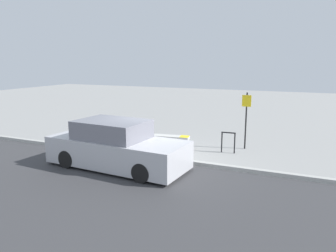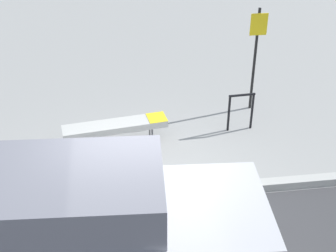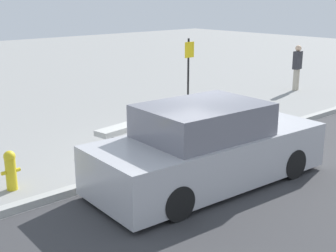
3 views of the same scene
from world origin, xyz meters
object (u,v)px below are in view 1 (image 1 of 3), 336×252
at_px(sign_post, 246,115).
at_px(fire_hydrant, 87,134).
at_px(bike_rack, 228,140).
at_px(bench, 165,137).
at_px(parked_car_near, 116,147).

relative_size(sign_post, fire_hydrant, 3.01).
xyz_separation_m(bike_rack, fire_hydrant, (-5.97, -1.05, -0.09)).
height_order(bench, sign_post, sign_post).
distance_m(sign_post, fire_hydrant, 6.80).
height_order(sign_post, parked_car_near, sign_post).
height_order(bench, fire_hydrant, fire_hydrant).
bearing_deg(bench, bike_rack, -1.29).
relative_size(bike_rack, parked_car_near, 0.17).
xyz_separation_m(bench, fire_hydrant, (-3.39, -0.76, -0.04)).
distance_m(bike_rack, parked_car_near, 4.45).
xyz_separation_m(bike_rack, sign_post, (0.48, 0.86, 0.88)).
bearing_deg(bench, parked_car_near, -106.19).
xyz_separation_m(sign_post, fire_hydrant, (-6.45, -1.92, -0.98)).
xyz_separation_m(fire_hydrant, parked_car_near, (2.96, -2.22, 0.30)).
xyz_separation_m(bench, parked_car_near, (-0.44, -2.98, 0.26)).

